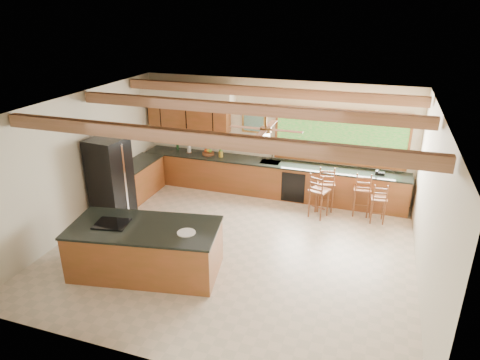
% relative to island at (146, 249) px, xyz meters
% --- Properties ---
extents(ground, '(7.20, 7.20, 0.00)m').
position_rel_island_xyz_m(ground, '(1.30, 1.29, -0.48)').
color(ground, '#BFB39E').
rests_on(ground, ground).
extents(room_shell, '(7.27, 6.54, 3.02)m').
position_rel_island_xyz_m(room_shell, '(1.13, 1.94, 1.73)').
color(room_shell, beige).
rests_on(room_shell, ground).
extents(counter_run, '(7.12, 3.10, 1.22)m').
position_rel_island_xyz_m(counter_run, '(0.48, 3.81, -0.02)').
color(counter_run, brown).
rests_on(counter_run, ground).
extents(island, '(2.93, 1.75, 0.98)m').
position_rel_island_xyz_m(island, '(0.00, 0.00, 0.00)').
color(island, brown).
rests_on(island, ground).
extents(refrigerator, '(0.85, 0.83, 2.00)m').
position_rel_island_xyz_m(refrigerator, '(-1.79, 1.61, 0.52)').
color(refrigerator, black).
rests_on(refrigerator, ground).
extents(bar_stool_a, '(0.49, 0.49, 1.19)m').
position_rel_island_xyz_m(bar_stool_a, '(2.83, 3.68, 0.22)').
color(bar_stool_a, brown).
rests_on(bar_stool_a, ground).
extents(bar_stool_b, '(0.45, 0.45, 1.13)m').
position_rel_island_xyz_m(bar_stool_b, '(3.69, 3.68, 0.19)').
color(bar_stool_b, brown).
rests_on(bar_stool_b, ground).
extents(bar_stool_c, '(0.52, 0.52, 1.14)m').
position_rel_island_xyz_m(bar_stool_c, '(2.74, 3.25, 0.19)').
color(bar_stool_c, brown).
rests_on(bar_stool_c, ground).
extents(bar_stool_d, '(0.39, 0.39, 0.99)m').
position_rel_island_xyz_m(bar_stool_d, '(4.09, 3.42, 0.11)').
color(bar_stool_d, brown).
rests_on(bar_stool_d, ground).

